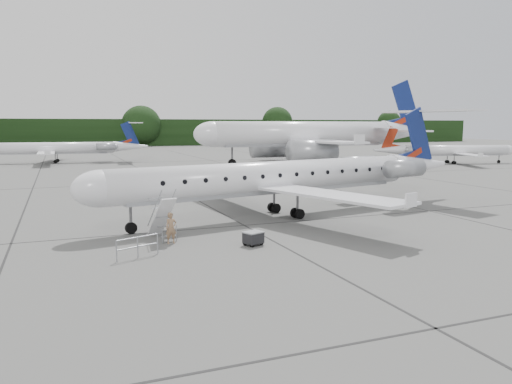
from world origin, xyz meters
name	(u,v)px	position (x,y,z in m)	size (l,w,h in m)	color
ground	(367,238)	(0.00, 0.00, 0.00)	(320.00, 320.00, 0.00)	slate
treeline	(115,133)	(0.00, 130.00, 4.00)	(260.00, 4.00, 8.00)	black
main_regional_jet	(273,161)	(-2.29, 7.97, 3.81)	(29.74, 21.41, 7.63)	white
airstair	(162,218)	(-10.68, 4.03, 1.19)	(0.85, 2.22, 2.39)	white
passenger	(171,228)	(-10.44, 2.79, 0.84)	(0.61, 0.40, 1.67)	#88684A
safety_railing	(138,248)	(-12.53, 0.49, 0.50)	(2.20, 0.08, 1.00)	gray
baggage_cart	(253,238)	(-6.53, 0.80, 0.40)	(0.91, 0.74, 0.79)	black
bg_narrowbody	(304,122)	(20.25, 47.64, 6.80)	(37.88, 27.28, 13.60)	white
bg_regional_left	(49,142)	(-17.19, 66.40, 3.42)	(26.04, 18.75, 6.83)	white
bg_regional_right	(456,145)	(44.31, 40.56, 2.99)	(22.83, 16.44, 5.99)	white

